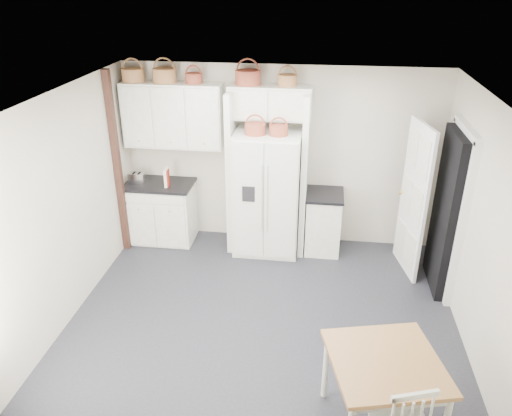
# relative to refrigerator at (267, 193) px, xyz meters

# --- Properties ---
(floor) EXTENTS (4.50, 4.50, 0.00)m
(floor) POSITION_rel_refrigerator_xyz_m (0.15, -1.64, -0.88)
(floor) COLOR #23232B
(floor) RESTS_ON ground
(ceiling) EXTENTS (4.50, 4.50, 0.00)m
(ceiling) POSITION_rel_refrigerator_xyz_m (0.15, -1.64, 1.72)
(ceiling) COLOR white
(ceiling) RESTS_ON wall_back
(wall_back) EXTENTS (4.50, 0.00, 4.50)m
(wall_back) POSITION_rel_refrigerator_xyz_m (0.15, 0.36, 0.42)
(wall_back) COLOR beige
(wall_back) RESTS_ON floor
(wall_left) EXTENTS (0.00, 4.00, 4.00)m
(wall_left) POSITION_rel_refrigerator_xyz_m (-2.10, -1.64, 0.42)
(wall_left) COLOR beige
(wall_left) RESTS_ON floor
(wall_right) EXTENTS (0.00, 4.00, 4.00)m
(wall_right) POSITION_rel_refrigerator_xyz_m (2.40, -1.64, 0.42)
(wall_right) COLOR beige
(wall_right) RESTS_ON floor
(refrigerator) EXTENTS (0.91, 0.73, 1.76)m
(refrigerator) POSITION_rel_refrigerator_xyz_m (0.00, 0.00, 0.00)
(refrigerator) COLOR silver
(refrigerator) RESTS_ON floor
(base_cab_left) EXTENTS (0.95, 0.60, 0.88)m
(base_cab_left) POSITION_rel_refrigerator_xyz_m (-1.60, 0.06, -0.44)
(base_cab_left) COLOR silver
(base_cab_left) RESTS_ON floor
(base_cab_right) EXTENTS (0.49, 0.58, 0.85)m
(base_cab_right) POSITION_rel_refrigerator_xyz_m (0.81, 0.06, -0.45)
(base_cab_right) COLOR silver
(base_cab_right) RESTS_ON floor
(dining_table) EXTENTS (1.11, 1.11, 0.76)m
(dining_table) POSITION_rel_refrigerator_xyz_m (1.36, -3.07, -0.50)
(dining_table) COLOR #99522C
(dining_table) RESTS_ON floor
(counter_left) EXTENTS (0.99, 0.64, 0.04)m
(counter_left) POSITION_rel_refrigerator_xyz_m (-1.60, 0.06, 0.02)
(counter_left) COLOR black
(counter_left) RESTS_ON base_cab_left
(counter_right) EXTENTS (0.52, 0.62, 0.04)m
(counter_right) POSITION_rel_refrigerator_xyz_m (0.81, 0.06, -0.01)
(counter_right) COLOR black
(counter_right) RESTS_ON base_cab_right
(toaster) EXTENTS (0.23, 0.14, 0.16)m
(toaster) POSITION_rel_refrigerator_xyz_m (-1.91, 0.01, 0.12)
(toaster) COLOR silver
(toaster) RESTS_ON counter_left
(cookbook_red) EXTENTS (0.06, 0.16, 0.24)m
(cookbook_red) POSITION_rel_refrigerator_xyz_m (-1.44, -0.02, 0.16)
(cookbook_red) COLOR maroon
(cookbook_red) RESTS_ON counter_left
(cookbook_cream) EXTENTS (0.05, 0.18, 0.26)m
(cookbook_cream) POSITION_rel_refrigerator_xyz_m (-1.45, -0.02, 0.17)
(cookbook_cream) COLOR #F6EFCE
(cookbook_cream) RESTS_ON counter_left
(basket_upper_a) EXTENTS (0.31, 0.31, 0.18)m
(basket_upper_a) POSITION_rel_refrigerator_xyz_m (-1.88, 0.19, 1.56)
(basket_upper_a) COLOR brown
(basket_upper_a) RESTS_ON upper_cabinet
(basket_upper_b) EXTENTS (0.32, 0.32, 0.19)m
(basket_upper_b) POSITION_rel_refrigerator_xyz_m (-1.43, 0.19, 1.56)
(basket_upper_b) COLOR brown
(basket_upper_b) RESTS_ON upper_cabinet
(basket_upper_c) EXTENTS (0.23, 0.23, 0.13)m
(basket_upper_c) POSITION_rel_refrigerator_xyz_m (-1.03, 0.19, 1.54)
(basket_upper_c) COLOR brown
(basket_upper_c) RESTS_ON upper_cabinet
(basket_bridge_a) EXTENTS (0.34, 0.34, 0.19)m
(basket_bridge_a) POSITION_rel_refrigerator_xyz_m (-0.29, 0.19, 1.56)
(basket_bridge_a) COLOR brown
(basket_bridge_a) RESTS_ON bridge_cabinet
(basket_bridge_b) EXTENTS (0.26, 0.26, 0.15)m
(basket_bridge_b) POSITION_rel_refrigerator_xyz_m (0.23, 0.19, 1.54)
(basket_bridge_b) COLOR brown
(basket_bridge_b) RESTS_ON bridge_cabinet
(basket_fridge_a) EXTENTS (0.27, 0.27, 0.15)m
(basket_fridge_a) POSITION_rel_refrigerator_xyz_m (-0.16, -0.10, 0.95)
(basket_fridge_a) COLOR brown
(basket_fridge_a) RESTS_ON refrigerator
(basket_fridge_b) EXTENTS (0.25, 0.25, 0.13)m
(basket_fridge_b) POSITION_rel_refrigerator_xyz_m (0.15, -0.10, 0.95)
(basket_fridge_b) COLOR brown
(basket_fridge_b) RESTS_ON refrigerator
(upper_cabinet) EXTENTS (1.40, 0.34, 0.90)m
(upper_cabinet) POSITION_rel_refrigerator_xyz_m (-1.35, 0.19, 1.02)
(upper_cabinet) COLOR silver
(upper_cabinet) RESTS_ON wall_back
(bridge_cabinet) EXTENTS (1.12, 0.34, 0.45)m
(bridge_cabinet) POSITION_rel_refrigerator_xyz_m (-0.00, 0.19, 1.24)
(bridge_cabinet) COLOR silver
(bridge_cabinet) RESTS_ON wall_back
(fridge_panel_left) EXTENTS (0.08, 0.60, 2.30)m
(fridge_panel_left) POSITION_rel_refrigerator_xyz_m (-0.51, 0.06, 0.27)
(fridge_panel_left) COLOR silver
(fridge_panel_left) RESTS_ON floor
(fridge_panel_right) EXTENTS (0.08, 0.60, 2.30)m
(fridge_panel_right) POSITION_rel_refrigerator_xyz_m (0.51, 0.06, 0.27)
(fridge_panel_right) COLOR silver
(fridge_panel_right) RESTS_ON floor
(trim_post) EXTENTS (0.09, 0.09, 2.60)m
(trim_post) POSITION_rel_refrigerator_xyz_m (-2.05, -0.29, 0.42)
(trim_post) COLOR black
(trim_post) RESTS_ON floor
(doorway_void) EXTENTS (0.18, 0.85, 2.05)m
(doorway_void) POSITION_rel_refrigerator_xyz_m (2.31, -0.64, 0.14)
(doorway_void) COLOR black
(doorway_void) RESTS_ON floor
(door_slab) EXTENTS (0.21, 0.79, 2.05)m
(door_slab) POSITION_rel_refrigerator_xyz_m (1.95, -0.30, 0.14)
(door_slab) COLOR white
(door_slab) RESTS_ON floor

